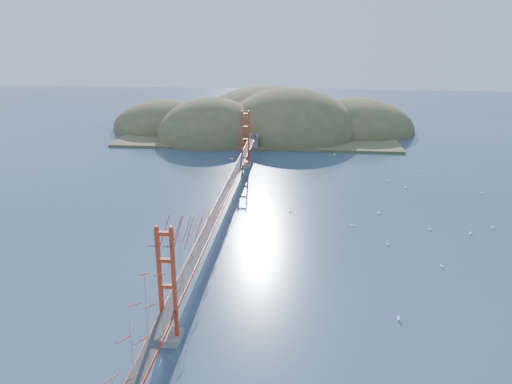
{
  "coord_description": "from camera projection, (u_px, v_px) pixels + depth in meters",
  "views": [
    {
      "loc": [
        11.93,
        -68.97,
        28.43
      ],
      "look_at": [
        5.11,
        0.0,
        4.82
      ],
      "focal_mm": 35.0,
      "sensor_mm": 36.0,
      "label": 1
    }
  ],
  "objects": [
    {
      "name": "sailboat_16",
      "position": [
        352.0,
        225.0,
        73.47
      ],
      "size": [
        0.61,
        0.6,
        0.68
      ],
      "color": "white",
      "rests_on": "ground"
    },
    {
      "name": "sailboat_12",
      "position": [
        334.0,
        154.0,
        113.0
      ],
      "size": [
        0.63,
        0.59,
        0.71
      ],
      "color": "white",
      "rests_on": "ground"
    },
    {
      "name": "sailboat_14",
      "position": [
        378.0,
        213.0,
        78.25
      ],
      "size": [
        0.61,
        0.61,
        0.64
      ],
      "color": "white",
      "rests_on": "ground"
    },
    {
      "name": "sailboat_9",
      "position": [
        470.0,
        233.0,
        70.6
      ],
      "size": [
        0.68,
        0.68,
        0.72
      ],
      "color": "white",
      "rests_on": "ground"
    },
    {
      "name": "sailboat_8",
      "position": [
        405.0,
        187.0,
        90.34
      ],
      "size": [
        0.63,
        0.63,
        0.68
      ],
      "color": "white",
      "rests_on": "ground"
    },
    {
      "name": "sailboat_17",
      "position": [
        421.0,
        172.0,
        99.64
      ],
      "size": [
        0.63,
        0.6,
        0.71
      ],
      "color": "white",
      "rests_on": "ground"
    },
    {
      "name": "sailboat_5",
      "position": [
        493.0,
        227.0,
        72.64
      ],
      "size": [
        0.49,
        0.54,
        0.61
      ],
      "color": "white",
      "rests_on": "ground"
    },
    {
      "name": "sailboat_0",
      "position": [
        387.0,
        243.0,
        67.3
      ],
      "size": [
        0.49,
        0.54,
        0.61
      ],
      "color": "white",
      "rests_on": "ground"
    },
    {
      "name": "sailboat_3",
      "position": [
        291.0,
        211.0,
        78.97
      ],
      "size": [
        0.68,
        0.68,
        0.74
      ],
      "color": "white",
      "rests_on": "ground"
    },
    {
      "name": "far_headlands",
      "position": [
        270.0,
        130.0,
        139.58
      ],
      "size": [
        84.0,
        58.0,
        25.0
      ],
      "color": "brown",
      "rests_on": "ground"
    },
    {
      "name": "ground",
      "position": [
        222.0,
        221.0,
        75.25
      ],
      "size": [
        320.0,
        320.0,
        0.0
      ],
      "primitive_type": "plane",
      "color": "#2A3C55",
      "rests_on": "ground"
    },
    {
      "name": "sailboat_6",
      "position": [
        442.0,
        265.0,
        61.25
      ],
      "size": [
        0.55,
        0.55,
        0.61
      ],
      "color": "white",
      "rests_on": "ground"
    },
    {
      "name": "sailboat_4",
      "position": [
        482.0,
        193.0,
        87.46
      ],
      "size": [
        0.58,
        0.58,
        0.6
      ],
      "color": "white",
      "rests_on": "ground"
    },
    {
      "name": "sailboat_10",
      "position": [
        398.0,
        318.0,
        50.37
      ],
      "size": [
        0.52,
        0.62,
        0.73
      ],
      "color": "white",
      "rests_on": "ground"
    },
    {
      "name": "sailboat_7",
      "position": [
        387.0,
        180.0,
        94.19
      ],
      "size": [
        0.54,
        0.46,
        0.62
      ],
      "color": "white",
      "rests_on": "ground"
    },
    {
      "name": "bridge",
      "position": [
        222.0,
        176.0,
        73.16
      ],
      "size": [
        2.2,
        94.4,
        12.0
      ],
      "color": "gray",
      "rests_on": "ground"
    },
    {
      "name": "sailboat_1",
      "position": [
        430.0,
        229.0,
        72.17
      ],
      "size": [
        0.56,
        0.56,
        0.6
      ],
      "color": "white",
      "rests_on": "ground"
    }
  ]
}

